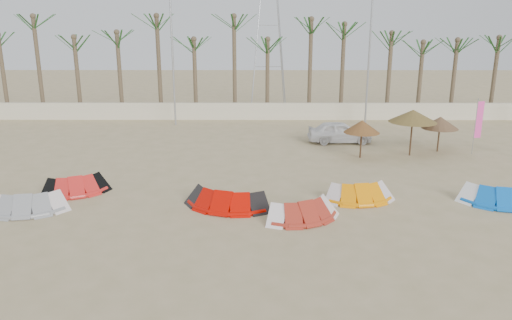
{
  "coord_description": "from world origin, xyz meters",
  "views": [
    {
      "loc": [
        0.08,
        -16.15,
        7.64
      ],
      "look_at": [
        0.0,
        6.0,
        1.3
      ],
      "focal_mm": 35.0,
      "sensor_mm": 36.0,
      "label": 1
    }
  ],
  "objects_px": {
    "kite_orange": "(359,190)",
    "kite_red_right": "(303,208)",
    "parasol_right": "(440,123)",
    "kite_red_left": "(78,183)",
    "kite_red_mid": "(227,196)",
    "parasol_mid": "(413,116)",
    "kite_grey": "(29,201)",
    "parasol_left": "(362,127)",
    "car": "(340,132)",
    "kite_blue": "(500,193)"
  },
  "relations": [
    {
      "from": "kite_red_right",
      "to": "kite_blue",
      "type": "relative_size",
      "value": 0.92
    },
    {
      "from": "parasol_mid",
      "to": "car",
      "type": "distance_m",
      "value": 4.95
    },
    {
      "from": "kite_grey",
      "to": "parasol_left",
      "type": "xyz_separation_m",
      "value": [
        15.19,
        8.07,
        1.38
      ]
    },
    {
      "from": "kite_blue",
      "to": "parasol_mid",
      "type": "distance_m",
      "value": 7.97
    },
    {
      "from": "kite_red_right",
      "to": "car",
      "type": "xyz_separation_m",
      "value": [
        3.38,
        12.32,
        0.27
      ]
    },
    {
      "from": "kite_grey",
      "to": "parasol_right",
      "type": "bearing_deg",
      "value": 25.2
    },
    {
      "from": "kite_red_mid",
      "to": "kite_red_right",
      "type": "height_order",
      "value": "same"
    },
    {
      "from": "kite_grey",
      "to": "kite_red_left",
      "type": "relative_size",
      "value": 1.02
    },
    {
      "from": "kite_red_mid",
      "to": "parasol_mid",
      "type": "xyz_separation_m",
      "value": [
        10.05,
        8.02,
        1.88
      ]
    },
    {
      "from": "kite_grey",
      "to": "kite_blue",
      "type": "bearing_deg",
      "value": 2.82
    },
    {
      "from": "kite_red_mid",
      "to": "kite_orange",
      "type": "height_order",
      "value": "same"
    },
    {
      "from": "kite_red_mid",
      "to": "kite_red_right",
      "type": "relative_size",
      "value": 1.12
    },
    {
      "from": "kite_red_left",
      "to": "parasol_right",
      "type": "xyz_separation_m",
      "value": [
        18.8,
        7.19,
        1.32
      ]
    },
    {
      "from": "kite_grey",
      "to": "kite_red_right",
      "type": "distance_m",
      "value": 11.21
    },
    {
      "from": "kite_grey",
      "to": "kite_red_left",
      "type": "bearing_deg",
      "value": 61.09
    },
    {
      "from": "kite_red_left",
      "to": "parasol_left",
      "type": "xyz_separation_m",
      "value": [
        13.96,
        5.82,
        1.38
      ]
    },
    {
      "from": "kite_grey",
      "to": "kite_red_right",
      "type": "height_order",
      "value": "same"
    },
    {
      "from": "kite_red_mid",
      "to": "parasol_left",
      "type": "relative_size",
      "value": 1.8
    },
    {
      "from": "kite_blue",
      "to": "parasol_mid",
      "type": "bearing_deg",
      "value": 102.14
    },
    {
      "from": "parasol_mid",
      "to": "car",
      "type": "bearing_deg",
      "value": 139.68
    },
    {
      "from": "kite_red_right",
      "to": "parasol_mid",
      "type": "distance_m",
      "value": 11.75
    },
    {
      "from": "parasol_right",
      "to": "car",
      "type": "height_order",
      "value": "parasol_right"
    },
    {
      "from": "car",
      "to": "kite_red_mid",
      "type": "bearing_deg",
      "value": 148.51
    },
    {
      "from": "kite_blue",
      "to": "car",
      "type": "relative_size",
      "value": 0.93
    },
    {
      "from": "kite_blue",
      "to": "parasol_right",
      "type": "relative_size",
      "value": 1.76
    },
    {
      "from": "kite_orange",
      "to": "kite_red_right",
      "type": "bearing_deg",
      "value": -141.58
    },
    {
      "from": "parasol_right",
      "to": "kite_orange",
      "type": "bearing_deg",
      "value": -127.61
    },
    {
      "from": "kite_blue",
      "to": "parasol_mid",
      "type": "relative_size",
      "value": 1.38
    },
    {
      "from": "kite_red_right",
      "to": "kite_blue",
      "type": "bearing_deg",
      "value": 11.31
    },
    {
      "from": "kite_blue",
      "to": "car",
      "type": "xyz_separation_m",
      "value": [
        -5.2,
        10.6,
        0.26
      ]
    },
    {
      "from": "kite_red_left",
      "to": "kite_blue",
      "type": "relative_size",
      "value": 0.89
    },
    {
      "from": "parasol_right",
      "to": "kite_red_left",
      "type": "bearing_deg",
      "value": -159.08
    },
    {
      "from": "kite_red_left",
      "to": "kite_grey",
      "type": "bearing_deg",
      "value": -118.91
    },
    {
      "from": "kite_red_mid",
      "to": "car",
      "type": "xyz_separation_m",
      "value": [
        6.48,
        11.04,
        0.26
      ]
    },
    {
      "from": "kite_red_left",
      "to": "parasol_mid",
      "type": "bearing_deg",
      "value": 20.47
    },
    {
      "from": "kite_red_left",
      "to": "kite_red_mid",
      "type": "relative_size",
      "value": 0.85
    },
    {
      "from": "kite_grey",
      "to": "kite_orange",
      "type": "relative_size",
      "value": 1.08
    },
    {
      "from": "kite_red_mid",
      "to": "parasol_mid",
      "type": "bearing_deg",
      "value": 38.59
    },
    {
      "from": "car",
      "to": "kite_red_right",
      "type": "bearing_deg",
      "value": 163.57
    },
    {
      "from": "kite_red_mid",
      "to": "kite_blue",
      "type": "xyz_separation_m",
      "value": [
        11.68,
        0.44,
        -0.0
      ]
    },
    {
      "from": "kite_orange",
      "to": "parasol_right",
      "type": "bearing_deg",
      "value": 52.39
    },
    {
      "from": "kite_blue",
      "to": "parasol_right",
      "type": "xyz_separation_m",
      "value": [
        0.27,
        8.46,
        1.32
      ]
    },
    {
      "from": "kite_red_left",
      "to": "parasol_right",
      "type": "height_order",
      "value": "parasol_right"
    },
    {
      "from": "kite_red_right",
      "to": "parasol_mid",
      "type": "bearing_deg",
      "value": 53.21
    },
    {
      "from": "kite_red_mid",
      "to": "kite_blue",
      "type": "height_order",
      "value": "same"
    },
    {
      "from": "parasol_right",
      "to": "car",
      "type": "bearing_deg",
      "value": 158.57
    },
    {
      "from": "kite_grey",
      "to": "parasol_mid",
      "type": "bearing_deg",
      "value": 25.24
    },
    {
      "from": "kite_blue",
      "to": "parasol_mid",
      "type": "height_order",
      "value": "parasol_mid"
    },
    {
      "from": "kite_red_left",
      "to": "parasol_mid",
      "type": "height_order",
      "value": "parasol_mid"
    },
    {
      "from": "parasol_right",
      "to": "kite_blue",
      "type": "bearing_deg",
      "value": -91.84
    }
  ]
}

